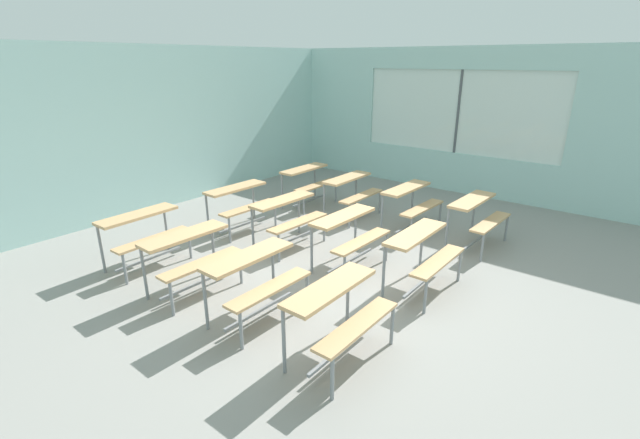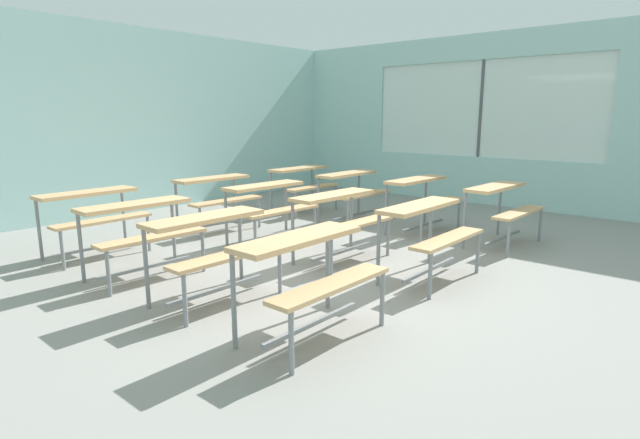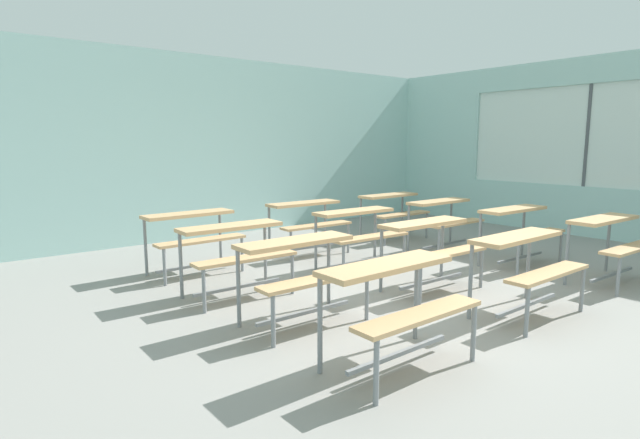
{
  "view_description": "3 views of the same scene",
  "coord_description": "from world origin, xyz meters",
  "views": [
    {
      "loc": [
        -4.16,
        -3.07,
        2.73
      ],
      "look_at": [
        0.47,
        0.61,
        0.57
      ],
      "focal_mm": 24.6,
      "sensor_mm": 36.0,
      "label": 1
    },
    {
      "loc": [
        -3.8,
        -3.3,
        1.6
      ],
      "look_at": [
        0.28,
        0.24,
        0.46
      ],
      "focal_mm": 28.0,
      "sensor_mm": 36.0,
      "label": 2
    },
    {
      "loc": [
        -3.8,
        -3.3,
        1.6
      ],
      "look_at": [
        -0.24,
        1.15,
        0.71
      ],
      "focal_mm": 28.0,
      "sensor_mm": 36.0,
      "label": 3
    }
  ],
  "objects": [
    {
      "name": "ground",
      "position": [
        0.0,
        0.0,
        -0.03
      ],
      "size": [
        10.0,
        9.0,
        0.05
      ],
      "primitive_type": "cube",
      "color": "gray"
    },
    {
      "name": "wall_back",
      "position": [
        0.0,
        4.5,
        1.5
      ],
      "size": [
        10.0,
        0.12,
        3.0
      ],
      "primitive_type": "cube",
      "color": "#A8D1CC",
      "rests_on": "ground"
    },
    {
      "name": "wall_right",
      "position": [
        5.0,
        -0.13,
        1.45
      ],
      "size": [
        0.12,
        9.0,
        3.0
      ],
      "color": "#A8D1CC",
      "rests_on": "ground"
    },
    {
      "name": "desk_bench_r0c0",
      "position": [
        -1.25,
        -0.99,
        0.56
      ],
      "size": [
        1.1,
        0.59,
        0.74
      ],
      "rotation": [
        0.0,
        0.0,
        -0.0
      ],
      "color": "tan",
      "rests_on": "ground"
    },
    {
      "name": "desk_bench_r0c1",
      "position": [
        0.49,
        -0.99,
        0.56
      ],
      "size": [
        1.1,
        0.59,
        0.74
      ],
      "rotation": [
        0.0,
        0.0,
        0.0
      ],
      "color": "tan",
      "rests_on": "ground"
    },
    {
      "name": "desk_bench_r0c2",
      "position": [
        2.27,
        -1.04,
        0.56
      ],
      "size": [
        1.12,
        0.63,
        0.74
      ],
      "rotation": [
        0.0,
        0.0,
        -0.04
      ],
      "color": "tan",
      "rests_on": "ground"
    },
    {
      "name": "desk_bench_r1c0",
      "position": [
        -1.25,
        0.13,
        0.56
      ],
      "size": [
        1.11,
        0.61,
        0.74
      ],
      "rotation": [
        0.0,
        0.0,
        -0.01
      ],
      "color": "tan",
      "rests_on": "ground"
    },
    {
      "name": "desk_bench_r1c1",
      "position": [
        0.45,
        0.08,
        0.56
      ],
      "size": [
        1.11,
        0.62,
        0.74
      ],
      "rotation": [
        0.0,
        0.0,
        -0.03
      ],
      "color": "tan",
      "rests_on": "ground"
    },
    {
      "name": "desk_bench_r1c2",
      "position": [
        2.25,
        0.07,
        0.56
      ],
      "size": [
        1.12,
        0.63,
        0.74
      ],
      "rotation": [
        0.0,
        0.0,
        -0.04
      ],
      "color": "tan",
      "rests_on": "ground"
    },
    {
      "name": "desk_bench_r2c0",
      "position": [
        -1.32,
        1.2,
        0.56
      ],
      "size": [
        1.12,
        0.62,
        0.74
      ],
      "rotation": [
        0.0,
        0.0,
        -0.03
      ],
      "color": "tan",
      "rests_on": "ground"
    },
    {
      "name": "desk_bench_r2c1",
      "position": [
        0.46,
        1.23,
        0.56
      ],
      "size": [
        1.12,
        0.63,
        0.74
      ],
      "rotation": [
        0.0,
        0.0,
        -0.04
      ],
      "color": "tan",
      "rests_on": "ground"
    },
    {
      "name": "desk_bench_r2c2",
      "position": [
        2.18,
        1.23,
        0.56
      ],
      "size": [
        1.1,
        0.59,
        0.74
      ],
      "rotation": [
        0.0,
        0.0,
        0.0
      ],
      "color": "tan",
      "rests_on": "ground"
    },
    {
      "name": "desk_bench_r3c0",
      "position": [
        -1.27,
        2.33,
        0.56
      ],
      "size": [
        1.11,
        0.61,
        0.74
      ],
      "rotation": [
        0.0,
        0.0,
        0.02
      ],
      "color": "tan",
      "rests_on": "ground"
    },
    {
      "name": "desk_bench_r3c1",
      "position": [
        0.48,
        2.31,
        0.56
      ],
      "size": [
        1.12,
        0.62,
        0.74
      ],
      "rotation": [
        0.0,
        0.0,
        -0.03
      ],
      "color": "tan",
      "rests_on": "ground"
    },
    {
      "name": "desk_bench_r3c2",
      "position": [
        2.23,
        2.3,
        0.56
      ],
      "size": [
        1.1,
        0.59,
        0.74
      ],
      "rotation": [
        0.0,
        0.0,
        0.0
      ],
      "color": "tan",
      "rests_on": "ground"
    }
  ]
}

